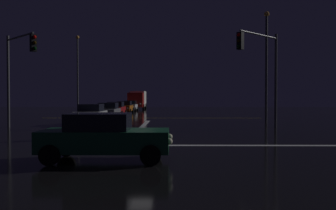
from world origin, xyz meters
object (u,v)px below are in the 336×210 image
(sedan_silver, at_px, (91,114))
(sedan_white, at_px, (130,106))
(traffic_signal_nw, at_px, (18,63))
(sedan_gray, at_px, (108,111))
(box_truck, at_px, (138,99))
(streetlamp_left_far, at_px, (78,69))
(sedan_red, at_px, (115,109))
(traffic_signal_ne, at_px, (262,61))
(sedan_orange, at_px, (125,107))
(streetlamp_right_near, at_px, (266,59))
(sedan_green_crossing, at_px, (104,136))

(sedan_silver, distance_m, sedan_white, 25.66)
(sedan_silver, xyz_separation_m, traffic_signal_nw, (-3.94, -3.71, 3.56))
(sedan_gray, xyz_separation_m, box_truck, (0.21, 26.92, 0.91))
(sedan_gray, bearing_deg, streetlamp_left_far, 116.05)
(sedan_red, distance_m, traffic_signal_ne, 20.54)
(sedan_silver, distance_m, box_truck, 33.24)
(sedan_red, xyz_separation_m, sedan_orange, (0.13, 6.74, 0.00))
(sedan_red, relative_size, sedan_white, 1.00)
(sedan_gray, bearing_deg, sedan_orange, 90.60)
(sedan_orange, relative_size, traffic_signal_nw, 0.68)
(sedan_silver, distance_m, traffic_signal_nw, 6.48)
(sedan_silver, xyz_separation_m, sedan_red, (-0.06, 12.44, 0.00))
(sedan_red, xyz_separation_m, streetlamp_right_near, (14.06, -9.73, 4.48))
(traffic_signal_nw, xyz_separation_m, streetlamp_right_near, (17.94, 6.42, 0.92))
(sedan_red, relative_size, sedan_orange, 1.00)
(sedan_red, distance_m, traffic_signal_nw, 16.99)
(sedan_gray, relative_size, traffic_signal_ne, 0.67)
(box_truck, xyz_separation_m, traffic_signal_nw, (-4.35, -36.94, 2.66))
(traffic_signal_ne, bearing_deg, sedan_white, 112.11)
(sedan_green_crossing, relative_size, streetlamp_right_near, 0.47)
(sedan_silver, height_order, sedan_green_crossing, same)
(sedan_green_crossing, bearing_deg, traffic_signal_ne, 55.38)
(sedan_orange, distance_m, box_truck, 14.08)
(sedan_gray, xyz_separation_m, traffic_signal_nw, (-4.14, -10.02, 3.56))
(traffic_signal_ne, bearing_deg, sedan_gray, 139.56)
(sedan_white, relative_size, streetlamp_right_near, 0.47)
(sedan_silver, relative_size, box_truck, 0.52)
(sedan_silver, relative_size, sedan_green_crossing, 1.00)
(traffic_signal_ne, distance_m, streetlamp_right_near, 6.82)
(streetlamp_left_far, bearing_deg, sedan_gray, -63.95)
(sedan_red, bearing_deg, sedan_white, 89.44)
(sedan_silver, xyz_separation_m, sedan_gray, (0.20, 6.30, 0.00))
(sedan_orange, height_order, streetlamp_right_near, streetlamp_right_near)
(box_truck, relative_size, traffic_signal_ne, 1.29)
(sedan_green_crossing, distance_m, streetlamp_left_far, 35.92)
(streetlamp_left_far, distance_m, streetlamp_right_near, 25.50)
(sedan_silver, bearing_deg, sedan_red, 90.29)
(sedan_white, height_order, traffic_signal_nw, traffic_signal_nw)
(sedan_red, bearing_deg, traffic_signal_nw, -103.50)
(sedan_gray, bearing_deg, sedan_green_crossing, -80.35)
(sedan_gray, height_order, sedan_orange, same)
(sedan_silver, relative_size, sedan_white, 1.00)
(sedan_gray, height_order, streetlamp_left_far, streetlamp_left_far)
(sedan_orange, xyz_separation_m, box_truck, (0.34, 14.04, 0.91))
(sedan_orange, xyz_separation_m, streetlamp_right_near, (13.93, -16.48, 4.48))
(sedan_red, relative_size, streetlamp_right_near, 0.47)
(sedan_red, bearing_deg, traffic_signal_ne, -53.29)
(streetlamp_right_near, bearing_deg, sedan_gray, 165.38)
(box_truck, bearing_deg, sedan_orange, -91.39)
(sedan_white, relative_size, traffic_signal_nw, 0.68)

